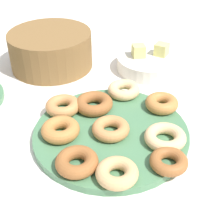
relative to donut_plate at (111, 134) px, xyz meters
name	(u,v)px	position (x,y,z in m)	size (l,w,h in m)	color
ground_plane	(111,136)	(0.00, 0.00, -0.01)	(2.40, 2.40, 0.00)	white
donut_plate	(111,134)	(0.00, 0.00, 0.00)	(0.35, 0.35, 0.02)	#4C7F56
donut_0	(61,130)	(-0.11, -0.02, 0.02)	(0.09, 0.09, 0.03)	#BC7A3D
donut_1	(162,103)	(0.12, 0.10, 0.02)	(0.08, 0.08, 0.03)	#BC7A3D
donut_2	(117,173)	(0.02, -0.14, 0.02)	(0.08, 0.08, 0.03)	tan
donut_3	(165,137)	(0.12, -0.03, 0.02)	(0.09, 0.09, 0.03)	#EABC84
donut_4	(110,129)	(0.00, -0.01, 0.02)	(0.08, 0.08, 0.03)	#C6844C
donut_5	(77,162)	(-0.06, -0.12, 0.02)	(0.09, 0.09, 0.03)	#995B2D
donut_6	(63,106)	(-0.12, 0.07, 0.02)	(0.08, 0.08, 0.03)	#C6844C
donut_7	(124,90)	(0.02, 0.15, 0.02)	(0.08, 0.08, 0.03)	#EABC84
donut_8	(94,104)	(-0.05, 0.08, 0.02)	(0.09, 0.09, 0.03)	#995B2D
donut_9	(169,161)	(0.12, -0.10, 0.02)	(0.08, 0.08, 0.02)	#995B2D
basket	(51,50)	(-0.21, 0.33, 0.05)	(0.25, 0.25, 0.11)	brown
fruit_bowl	(149,63)	(0.09, 0.33, 0.01)	(0.19, 0.19, 0.04)	silver
melon_chunk_left	(139,51)	(0.06, 0.33, 0.05)	(0.04, 0.04, 0.04)	#DBD67A
melon_chunk_right	(162,49)	(0.13, 0.34, 0.05)	(0.04, 0.04, 0.04)	#DBD67A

